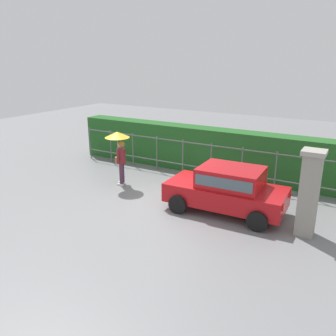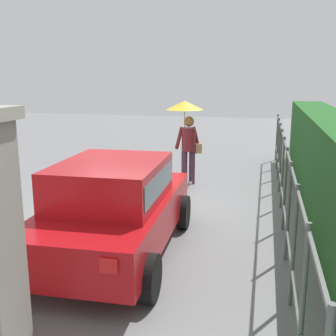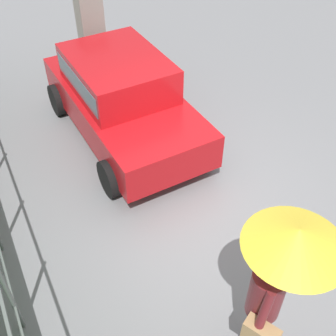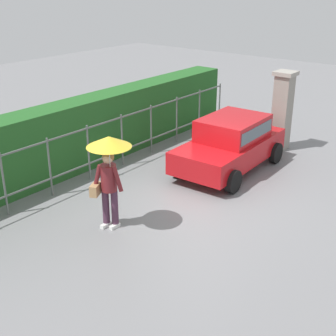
% 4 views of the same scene
% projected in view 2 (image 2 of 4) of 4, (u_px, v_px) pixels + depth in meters
% --- Properties ---
extents(ground_plane, '(40.00, 40.00, 0.00)m').
position_uv_depth(ground_plane, '(130.00, 210.00, 8.35)').
color(ground_plane, slate).
extents(car, '(3.79, 1.97, 1.48)m').
position_uv_depth(car, '(114.00, 204.00, 6.11)').
color(car, '#B71116').
rests_on(car, ground).
extents(pedestrian, '(0.92, 0.92, 2.10)m').
position_uv_depth(pedestrian, '(187.00, 124.00, 10.09)').
color(pedestrian, '#47283D').
rests_on(pedestrian, ground).
extents(fence_section, '(11.44, 0.05, 1.50)m').
position_uv_depth(fence_section, '(284.00, 176.00, 7.71)').
color(fence_section, '#59605B').
rests_on(fence_section, ground).
extents(hedge_row, '(12.39, 0.90, 1.90)m').
position_uv_depth(hedge_row, '(334.00, 173.00, 7.48)').
color(hedge_row, '#235B23').
rests_on(hedge_row, ground).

